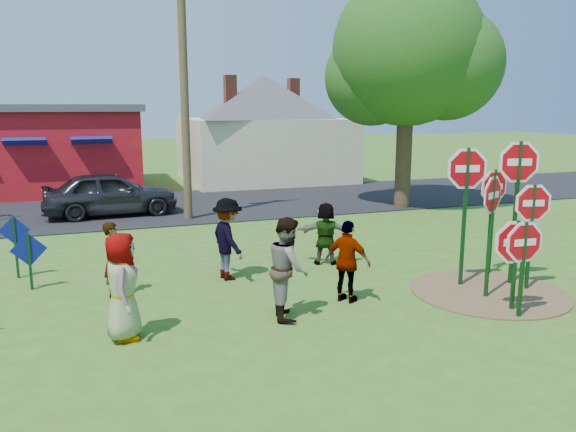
# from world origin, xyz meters

# --- Properties ---
(ground) EXTENTS (120.00, 120.00, 0.00)m
(ground) POSITION_xyz_m (0.00, 0.00, 0.00)
(ground) COLOR #37631C
(ground) RESTS_ON ground
(road) EXTENTS (120.00, 7.50, 0.04)m
(road) POSITION_xyz_m (0.00, 11.50, 0.02)
(road) COLOR black
(road) RESTS_ON ground
(dirt_patch) EXTENTS (3.20, 3.20, 0.03)m
(dirt_patch) POSITION_xyz_m (4.50, -1.00, 0.01)
(dirt_patch) COLOR brown
(dirt_patch) RESTS_ON ground
(red_building) EXTENTS (9.40, 7.69, 3.90)m
(red_building) POSITION_xyz_m (-5.50, 17.99, 1.97)
(red_building) COLOR maroon
(red_building) RESTS_ON ground
(cream_house) EXTENTS (9.40, 9.40, 6.50)m
(cream_house) POSITION_xyz_m (5.50, 18.00, 2.92)
(cream_house) COLOR beige
(cream_house) RESTS_ON ground
(stop_sign_a) EXTENTS (1.03, 0.09, 1.94)m
(stop_sign_a) POSITION_xyz_m (4.07, -2.34, 1.29)
(stop_sign_a) COLOR #103D17
(stop_sign_a) RESTS_ON ground
(stop_sign_b) EXTENTS (1.16, 0.29, 3.14)m
(stop_sign_b) POSITION_xyz_m (4.22, -0.40, 2.27)
(stop_sign_b) COLOR #103D17
(stop_sign_b) RESTS_ON ground
(stop_sign_c) EXTENTS (1.16, 0.34, 3.27)m
(stop_sign_c) POSITION_xyz_m (5.31, -0.68, 2.30)
(stop_sign_c) COLOR #103D17
(stop_sign_c) RESTS_ON ground
(stop_sign_d) EXTENTS (1.06, 0.18, 2.57)m
(stop_sign_d) POSITION_xyz_m (5.37, 0.11, 1.84)
(stop_sign_d) COLOR #103D17
(stop_sign_d) RESTS_ON ground
(stop_sign_e) EXTENTS (1.08, 0.37, 1.89)m
(stop_sign_e) POSITION_xyz_m (4.22, -1.99, 1.22)
(stop_sign_e) COLOR #103D17
(stop_sign_e) RESTS_ON ground
(stop_sign_f) EXTENTS (1.04, 0.26, 2.39)m
(stop_sign_f) POSITION_xyz_m (5.37, -1.10, 1.69)
(stop_sign_f) COLOR #103D17
(stop_sign_f) RESTS_ON ground
(stop_sign_g) EXTENTS (0.92, 0.48, 2.62)m
(stop_sign_g) POSITION_xyz_m (4.22, -1.24, 1.84)
(stop_sign_g) COLOR #103D17
(stop_sign_g) RESTS_ON ground
(blue_diamond_c) EXTENTS (0.73, 0.07, 1.23)m
(blue_diamond_c) POSITION_xyz_m (-4.49, 2.43, 0.75)
(blue_diamond_c) COLOR #103D17
(blue_diamond_c) RESTS_ON ground
(blue_diamond_d) EXTENTS (0.66, 0.06, 1.43)m
(blue_diamond_d) POSITION_xyz_m (-4.85, 3.42, 0.89)
(blue_diamond_d) COLOR #103D17
(blue_diamond_d) RESTS_ON ground
(person_a) EXTENTS (0.67, 0.94, 1.81)m
(person_a) POSITION_xyz_m (-2.80, -0.89, 0.91)
(person_a) COLOR navy
(person_a) RESTS_ON ground
(person_b) EXTENTS (0.54, 0.65, 1.54)m
(person_b) POSITION_xyz_m (-2.84, 1.44, 0.77)
(person_b) COLOR #286F68
(person_b) RESTS_ON ground
(person_c) EXTENTS (0.89, 1.04, 1.87)m
(person_c) POSITION_xyz_m (0.10, -0.87, 0.93)
(person_c) COLOR #9A5B42
(person_c) RESTS_ON ground
(person_d) EXTENTS (0.88, 1.29, 1.83)m
(person_d) POSITION_xyz_m (-0.38, 1.77, 0.92)
(person_d) COLOR #38373C
(person_d) RESTS_ON ground
(person_e) EXTENTS (0.91, 1.00, 1.64)m
(person_e) POSITION_xyz_m (1.47, -0.50, 0.82)
(person_e) COLOR #4E2F5A
(person_e) RESTS_ON ground
(person_f) EXTENTS (1.50, 0.97, 1.54)m
(person_f) POSITION_xyz_m (2.15, 2.15, 0.77)
(person_f) COLOR #1A4924
(person_f) RESTS_ON ground
(suv) EXTENTS (4.65, 2.09, 1.55)m
(suv) POSITION_xyz_m (-2.53, 10.32, 0.82)
(suv) COLOR #333238
(suv) RESTS_ON road
(utility_pole) EXTENTS (2.14, 0.36, 8.77)m
(utility_pole) POSITION_xyz_m (-0.07, 8.80, 4.62)
(utility_pole) COLOR #4C3823
(utility_pole) RESTS_ON ground
(leafy_tree) EXTENTS (6.06, 5.52, 8.61)m
(leafy_tree) POSITION_xyz_m (8.15, 8.35, 5.54)
(leafy_tree) COLOR #382819
(leafy_tree) RESTS_ON ground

